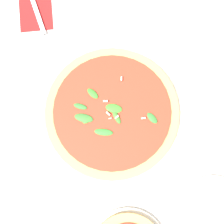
# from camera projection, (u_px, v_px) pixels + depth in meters

# --- Properties ---
(ground_plane) EXTENTS (6.00, 6.00, 0.00)m
(ground_plane) POSITION_uv_depth(u_px,v_px,m) (122.00, 126.00, 0.80)
(ground_plane) COLOR silver
(pizza_arugula_main) EXTENTS (0.36, 0.36, 0.05)m
(pizza_arugula_main) POSITION_uv_depth(u_px,v_px,m) (112.00, 113.00, 0.79)
(pizza_arugula_main) COLOR silver
(pizza_arugula_main) RESTS_ON ground_plane
(napkin) EXTENTS (0.16, 0.12, 0.01)m
(napkin) POSITION_uv_depth(u_px,v_px,m) (35.00, 7.00, 0.86)
(napkin) COLOR #B21E1E
(napkin) RESTS_ON ground_plane
(fork) EXTENTS (0.19, 0.02, 0.00)m
(fork) POSITION_uv_depth(u_px,v_px,m) (34.00, 4.00, 0.85)
(fork) COLOR silver
(fork) RESTS_ON ground_plane
(side_plate_white) EXTENTS (0.18, 0.18, 0.02)m
(side_plate_white) POSITION_uv_depth(u_px,v_px,m) (215.00, 212.00, 0.76)
(side_plate_white) COLOR silver
(side_plate_white) RESTS_ON ground_plane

